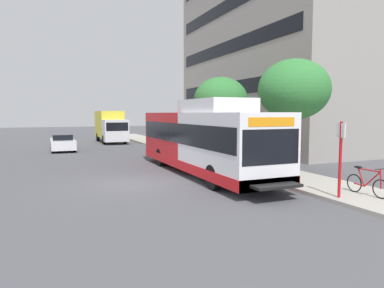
% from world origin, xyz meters
% --- Properties ---
extents(ground_plane, '(120.00, 120.00, 0.00)m').
position_xyz_m(ground_plane, '(0.00, 8.00, 0.00)').
color(ground_plane, '#4C4C51').
extents(sidewalk_curb, '(3.00, 56.00, 0.14)m').
position_xyz_m(sidewalk_curb, '(7.00, 6.00, 0.07)').
color(sidewalk_curb, '#A8A399').
rests_on(sidewalk_curb, ground).
extents(transit_bus, '(2.58, 12.25, 3.65)m').
position_xyz_m(transit_bus, '(3.90, 1.12, 1.70)').
color(transit_bus, white).
rests_on(transit_bus, ground).
extents(bus_stop_sign_pole, '(0.10, 0.36, 2.60)m').
position_xyz_m(bus_stop_sign_pole, '(5.90, -5.73, 1.65)').
color(bus_stop_sign_pole, red).
rests_on(bus_stop_sign_pole, sidewalk_curb).
extents(bicycle_parked, '(0.52, 1.76, 1.02)m').
position_xyz_m(bicycle_parked, '(7.07, -5.86, 0.56)').
color(bicycle_parked, black).
rests_on(bicycle_parked, sidewalk_curb).
extents(street_tree_near_stop, '(3.45, 3.45, 5.49)m').
position_xyz_m(street_tree_near_stop, '(7.89, -0.80, 4.15)').
color(street_tree_near_stop, '#4C3823').
rests_on(street_tree_near_stop, sidewalk_curb).
extents(street_tree_mid_block, '(3.62, 3.62, 5.31)m').
position_xyz_m(street_tree_mid_block, '(7.71, 6.48, 3.90)').
color(street_tree_mid_block, '#4C3823').
rests_on(street_tree_mid_block, sidewalk_curb).
extents(parked_car_far_lane, '(1.80, 4.50, 1.33)m').
position_xyz_m(parked_car_far_lane, '(-2.00, 15.35, 0.66)').
color(parked_car_far_lane, silver).
rests_on(parked_car_far_lane, ground).
extents(box_truck_background, '(2.32, 7.01, 3.25)m').
position_xyz_m(box_truck_background, '(3.03, 22.14, 1.74)').
color(box_truck_background, silver).
rests_on(box_truck_background, ground).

